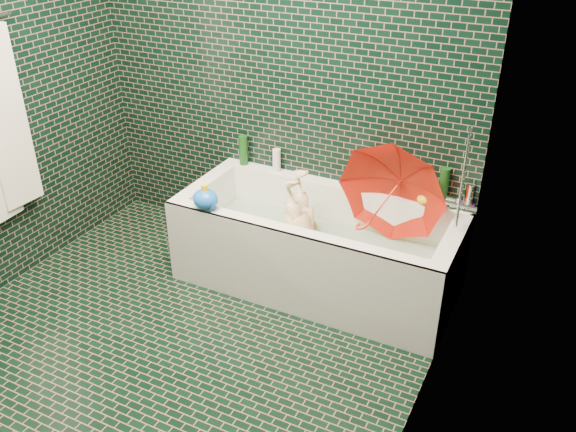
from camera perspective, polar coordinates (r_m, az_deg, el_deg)
The scene contains 18 objects.
floor at distance 3.42m, azimuth -11.69°, elevation -12.99°, with size 2.80×2.80×0.00m, color black.
wall_back at distance 3.87m, azimuth -0.78°, elevation 13.95°, with size 2.80×2.80×0.00m, color black.
wall_right at distance 2.21m, azimuth 12.76°, elevation 1.01°, with size 2.80×2.80×0.00m, color black.
bathtub at distance 3.79m, azimuth 2.67°, elevation -3.69°, with size 1.70×0.75×0.55m.
bath_mat at distance 3.83m, azimuth 2.76°, elevation -4.26°, with size 1.35×0.47×0.01m, color #58D129.
water at distance 3.75m, azimuth 2.81°, elevation -2.42°, with size 1.48×0.53×0.00m, color silver.
faucet at distance 3.32m, azimuth 15.89°, elevation 1.26°, with size 0.18×0.19×0.55m.
child at distance 3.76m, azimuth 1.51°, elevation -2.16°, with size 0.30×0.20×0.84m, color beige.
umbrella at distance 3.55m, azimuth 9.00°, elevation 1.26°, with size 0.64×0.64×0.56m, color red.
soap_bottle_a at distance 3.73m, azimuth 15.43°, elevation 0.69°, with size 0.09×0.09×0.24m, color white.
soap_bottle_b at distance 3.71m, azimuth 16.32°, elevation 0.40°, with size 0.08×0.08×0.18m, color #511D6E.
soap_bottle_c at distance 3.75m, azimuth 14.32°, elevation 0.98°, with size 0.12×0.12×0.16m, color #124013.
bottle_right_tall at distance 3.69m, azimuth 14.34°, elevation 2.63°, with size 0.06×0.06×0.24m, color #124013.
bottle_right_pump at distance 3.69m, azimuth 16.56°, elevation 1.70°, with size 0.05×0.05×0.17m, color silver.
bottle_left_tall at distance 4.14m, azimuth -4.19°, elevation 6.16°, with size 0.06×0.06×0.20m, color #124013.
bottle_left_short at distance 4.04m, azimuth -1.08°, elevation 5.24°, with size 0.05×0.05×0.16m, color white.
rubber_duck at distance 3.71m, azimuth 12.68°, elevation 1.58°, with size 0.11×0.09×0.09m.
bath_toy at distance 3.59m, azimuth -7.74°, elevation 1.60°, with size 0.17×0.15×0.16m.
Camera 1 is at (1.71, -1.92, 2.26)m, focal length 38.00 mm.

